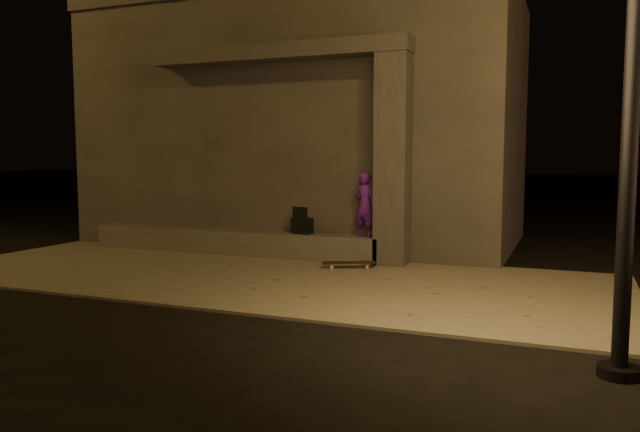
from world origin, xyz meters
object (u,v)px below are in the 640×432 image
at_px(skateboarder, 365,205).
at_px(backpack, 302,224).
at_px(skateboard, 349,263).
at_px(column, 393,160).

distance_m(skateboarder, backpack, 1.27).
height_order(skateboarder, skateboard, skateboarder).
relative_size(column, backpack, 7.18).
bearing_deg(backpack, skateboard, -15.98).
height_order(column, skateboard, column).
bearing_deg(skateboarder, skateboard, 99.64).
bearing_deg(skateboarder, column, -164.44).
bearing_deg(column, skateboard, -131.12).
relative_size(skateboarder, backpack, 2.28).
relative_size(backpack, skateboard, 0.56).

